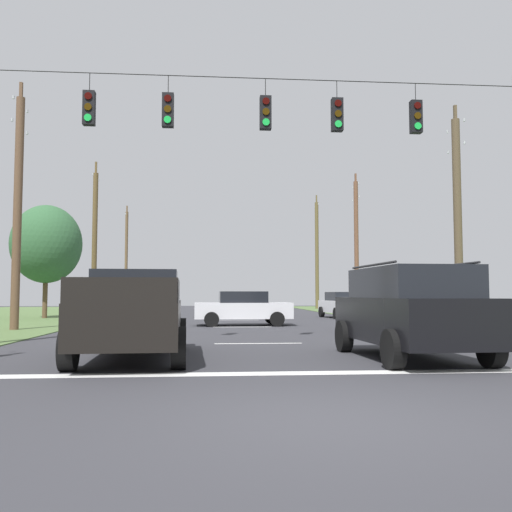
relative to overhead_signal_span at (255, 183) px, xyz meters
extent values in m
plane|color=#333338|center=(0.14, -9.11, -4.50)|extent=(120.00, 120.00, 0.00)
cube|color=white|center=(0.14, -5.41, -4.50)|extent=(13.32, 0.45, 0.01)
cube|color=white|center=(0.14, 0.59, -4.50)|extent=(2.50, 0.15, 0.01)
cube|color=white|center=(0.14, 8.52, -4.50)|extent=(2.50, 0.15, 0.01)
cube|color=white|center=(0.14, 14.76, -4.50)|extent=(2.50, 0.15, 0.01)
cube|color=white|center=(0.14, 24.58, -4.50)|extent=(2.50, 0.15, 0.01)
cylinder|color=black|center=(-0.01, 0.00, 3.02)|extent=(15.59, 0.02, 0.02)
cylinder|color=black|center=(-4.60, 0.00, 2.76)|extent=(0.02, 0.02, 0.52)
cube|color=black|center=(-4.60, 0.00, 2.02)|extent=(0.32, 0.24, 0.95)
cylinder|color=#310503|center=(-4.60, -0.14, 2.31)|extent=(0.20, 0.04, 0.20)
cylinder|color=#352203|center=(-4.60, -0.14, 2.01)|extent=(0.20, 0.04, 0.20)
cylinder|color=green|center=(-4.60, -0.14, 1.71)|extent=(0.20, 0.04, 0.20)
cylinder|color=black|center=(-2.45, 0.00, 2.76)|extent=(0.02, 0.02, 0.52)
cube|color=black|center=(-2.45, 0.00, 2.02)|extent=(0.32, 0.24, 0.95)
cylinder|color=#310503|center=(-2.45, -0.14, 2.31)|extent=(0.20, 0.04, 0.20)
cylinder|color=#352203|center=(-2.45, -0.14, 2.01)|extent=(0.20, 0.04, 0.20)
cylinder|color=green|center=(-2.45, -0.14, 1.71)|extent=(0.20, 0.04, 0.20)
cylinder|color=black|center=(0.29, 0.00, 2.76)|extent=(0.02, 0.02, 0.52)
cube|color=black|center=(0.29, 0.00, 2.02)|extent=(0.32, 0.24, 0.95)
cylinder|color=#310503|center=(0.29, -0.14, 2.31)|extent=(0.20, 0.04, 0.20)
cylinder|color=#352203|center=(0.29, -0.14, 2.01)|extent=(0.20, 0.04, 0.20)
cylinder|color=green|center=(0.29, -0.14, 1.71)|extent=(0.20, 0.04, 0.20)
cylinder|color=black|center=(2.34, 0.00, 2.76)|extent=(0.02, 0.02, 0.52)
cube|color=black|center=(2.34, 0.00, 2.02)|extent=(0.32, 0.24, 0.95)
cylinder|color=#310503|center=(2.34, -0.14, 2.31)|extent=(0.20, 0.04, 0.20)
cylinder|color=#352203|center=(2.34, -0.14, 2.01)|extent=(0.20, 0.04, 0.20)
cylinder|color=green|center=(2.34, -0.14, 1.71)|extent=(0.20, 0.04, 0.20)
cylinder|color=black|center=(4.66, 0.00, 2.76)|extent=(0.02, 0.02, 0.52)
cube|color=black|center=(4.66, 0.00, 2.02)|extent=(0.32, 0.24, 0.95)
cylinder|color=#310503|center=(4.66, -0.14, 2.31)|extent=(0.20, 0.04, 0.20)
cylinder|color=#352203|center=(4.66, -0.14, 2.01)|extent=(0.20, 0.04, 0.20)
cylinder|color=green|center=(4.66, -0.14, 1.71)|extent=(0.20, 0.04, 0.20)
cube|color=black|center=(-2.91, -2.94, -3.68)|extent=(2.23, 5.48, 0.85)
cube|color=black|center=(-2.94, -2.29, -2.90)|extent=(1.93, 1.98, 0.70)
cube|color=black|center=(-3.79, -4.33, -3.03)|extent=(0.20, 2.38, 0.45)
cube|color=black|center=(-1.92, -4.25, -3.03)|extent=(0.20, 2.38, 0.45)
cube|color=black|center=(-2.80, -5.59, -3.03)|extent=(1.96, 0.18, 0.45)
cylinder|color=black|center=(-3.99, -1.15, -4.10)|extent=(0.31, 0.81, 0.80)
cylinder|color=black|center=(-1.99, -1.06, -4.10)|extent=(0.31, 0.81, 0.80)
cylinder|color=black|center=(-3.83, -4.82, -4.10)|extent=(0.31, 0.81, 0.80)
cylinder|color=black|center=(-1.84, -4.73, -4.10)|extent=(0.31, 0.81, 0.80)
cube|color=black|center=(3.07, -3.45, -3.65)|extent=(2.16, 4.88, 0.95)
cube|color=black|center=(3.08, -3.60, -2.85)|extent=(1.94, 3.27, 0.65)
cylinder|color=black|center=(2.23, -3.63, -2.47)|extent=(0.17, 2.72, 0.05)
cylinder|color=black|center=(3.93, -3.56, -2.47)|extent=(0.17, 2.72, 0.05)
cylinder|color=black|center=(2.03, -1.86, -4.12)|extent=(0.29, 0.77, 0.76)
cylinder|color=black|center=(3.97, -1.77, -4.12)|extent=(0.29, 0.77, 0.76)
cylinder|color=black|center=(2.17, -5.12, -4.12)|extent=(0.29, 0.77, 0.76)
cylinder|color=black|center=(4.11, -5.04, -4.12)|extent=(0.29, 0.77, 0.76)
cube|color=silver|center=(6.54, 16.78, -3.83)|extent=(2.19, 4.45, 0.70)
cube|color=black|center=(6.54, 16.78, -3.23)|extent=(1.80, 2.24, 0.50)
cylinder|color=black|center=(7.56, 15.45, -4.18)|extent=(0.28, 0.66, 0.64)
cylinder|color=black|center=(5.77, 15.29, -4.18)|extent=(0.28, 0.66, 0.64)
cylinder|color=black|center=(7.31, 18.28, -4.18)|extent=(0.28, 0.66, 0.64)
cylinder|color=black|center=(5.51, 18.11, -4.18)|extent=(0.28, 0.66, 0.64)
cube|color=silver|center=(0.23, 9.62, -3.83)|extent=(4.34, 1.90, 0.70)
cube|color=black|center=(0.23, 9.62, -3.23)|extent=(2.14, 1.67, 0.50)
cylinder|color=black|center=(-1.17, 8.69, -4.18)|extent=(0.64, 0.23, 0.64)
cylinder|color=black|center=(-1.21, 10.49, -4.18)|extent=(0.64, 0.23, 0.64)
cylinder|color=black|center=(1.66, 8.75, -4.18)|extent=(0.64, 0.23, 0.64)
cylinder|color=black|center=(1.62, 10.55, -4.18)|extent=(0.64, 0.23, 0.64)
cube|color=slate|center=(6.19, 5.29, -3.83)|extent=(4.32, 1.85, 0.70)
cube|color=black|center=(6.19, 5.29, -3.23)|extent=(2.12, 1.64, 0.50)
cylinder|color=black|center=(4.77, 4.40, -4.18)|extent=(0.64, 0.23, 0.64)
cylinder|color=black|center=(4.79, 6.20, -4.18)|extent=(0.64, 0.23, 0.64)
cylinder|color=black|center=(7.60, 4.37, -4.18)|extent=(0.64, 0.23, 0.64)
cylinder|color=black|center=(7.62, 6.17, -4.18)|extent=(0.64, 0.23, 0.64)
cylinder|color=brown|center=(8.76, 6.32, -0.22)|extent=(0.33, 0.33, 8.57)
cube|color=brown|center=(8.76, 6.32, 3.67)|extent=(0.12, 0.12, 1.97)
cylinder|color=#B2B7BC|center=(8.76, 7.11, 3.79)|extent=(0.08, 0.08, 0.12)
cylinder|color=#B2B7BC|center=(8.76, 5.54, 3.79)|extent=(0.08, 0.08, 0.12)
cube|color=brown|center=(8.76, 6.32, 2.77)|extent=(0.12, 0.12, 1.89)
cylinder|color=#B2B7BC|center=(8.76, 7.08, 2.89)|extent=(0.08, 0.08, 0.12)
cylinder|color=#B2B7BC|center=(8.76, 5.57, 2.89)|extent=(0.08, 0.08, 0.12)
cylinder|color=brown|center=(8.70, 21.78, 0.06)|extent=(0.30, 0.30, 9.12)
cube|color=brown|center=(8.70, 21.78, 4.22)|extent=(0.12, 0.12, 1.91)
cylinder|color=#B2B7BC|center=(8.70, 22.55, 4.34)|extent=(0.08, 0.08, 0.12)
cylinder|color=#B2B7BC|center=(8.70, 21.02, 4.34)|extent=(0.08, 0.08, 0.12)
cube|color=brown|center=(8.70, 21.78, 3.32)|extent=(0.12, 0.12, 2.18)
cylinder|color=#B2B7BC|center=(8.70, 22.66, 3.44)|extent=(0.08, 0.08, 0.12)
cylinder|color=#B2B7BC|center=(8.70, 20.91, 3.44)|extent=(0.08, 0.08, 0.12)
cylinder|color=brown|center=(8.77, 36.20, 0.52)|extent=(0.34, 0.34, 10.04)
cube|color=brown|center=(8.77, 36.20, 5.13)|extent=(0.12, 0.12, 2.18)
cylinder|color=#B2B7BC|center=(8.77, 37.07, 5.25)|extent=(0.08, 0.08, 0.12)
cylinder|color=#B2B7BC|center=(8.77, 35.33, 5.25)|extent=(0.08, 0.08, 0.12)
cylinder|color=brown|center=(-8.80, 7.04, 0.11)|extent=(0.33, 0.33, 9.22)
cube|color=brown|center=(-8.80, 7.04, 4.32)|extent=(0.12, 0.12, 2.03)
cylinder|color=#B2B7BC|center=(-8.80, 7.85, 4.44)|extent=(0.08, 0.08, 0.12)
cylinder|color=#B2B7BC|center=(-8.80, 6.23, 4.44)|extent=(0.08, 0.08, 0.12)
cube|color=brown|center=(-8.80, 7.04, 3.42)|extent=(0.12, 0.12, 2.21)
cylinder|color=#B2B7BC|center=(-8.80, 7.92, 3.54)|extent=(0.08, 0.08, 0.12)
cylinder|color=#B2B7BC|center=(-8.80, 6.15, 3.54)|extent=(0.08, 0.08, 0.12)
cylinder|color=brown|center=(-8.72, 21.34, 0.14)|extent=(0.33, 0.33, 9.29)
cube|color=brown|center=(-8.72, 21.34, 4.39)|extent=(0.12, 0.12, 2.29)
cylinder|color=#B2B7BC|center=(-8.72, 22.25, 4.51)|extent=(0.08, 0.08, 0.12)
cylinder|color=#B2B7BC|center=(-8.72, 20.42, 4.51)|extent=(0.08, 0.08, 0.12)
cylinder|color=brown|center=(-8.71, 35.07, -0.12)|extent=(0.26, 0.26, 8.76)
cube|color=brown|center=(-8.71, 35.07, 3.86)|extent=(0.12, 0.12, 1.91)
cylinder|color=#B2B7BC|center=(-8.71, 35.83, 3.98)|extent=(0.08, 0.08, 0.12)
cylinder|color=#B2B7BC|center=(-8.71, 34.31, 3.98)|extent=(0.08, 0.08, 0.12)
cylinder|color=brown|center=(-10.67, 17.51, -2.98)|extent=(0.27, 0.27, 3.04)
ellipsoid|color=#305C36|center=(-10.67, 17.51, -0.22)|extent=(4.00, 4.00, 4.51)
camera|label=1|loc=(-1.26, -15.36, -3.09)|focal=39.13mm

